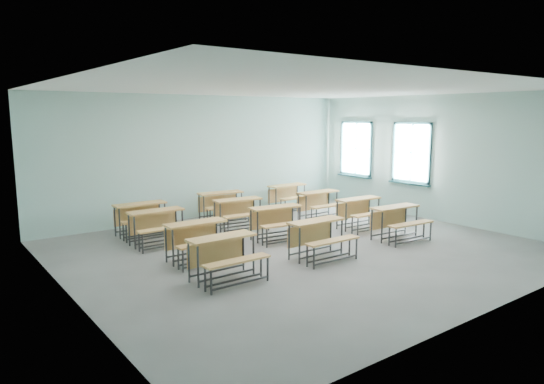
{
  "coord_description": "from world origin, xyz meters",
  "views": [
    {
      "loc": [
        -6.24,
        -7.28,
        2.69
      ],
      "look_at": [
        0.13,
        1.2,
        1.0
      ],
      "focal_mm": 32.0,
      "sensor_mm": 36.0,
      "label": 1
    }
  ],
  "objects_px": {
    "desk_unit_r2c0": "(158,222)",
    "desk_unit_r2c1": "(240,209)",
    "desk_unit_r1c1": "(278,218)",
    "desk_unit_r3c1": "(222,202)",
    "desk_unit_r3c2": "(289,193)",
    "desk_unit_r1c2": "(361,209)",
    "desk_unit_r0c0": "(225,252)",
    "desk_unit_r1c0": "(198,235)",
    "desk_unit_r0c2": "(398,218)",
    "desk_unit_r3c0": "(142,214)",
    "desk_unit_r2c2": "(321,201)",
    "desk_unit_r0c1": "(320,233)"
  },
  "relations": [
    {
      "from": "desk_unit_r1c0",
      "to": "desk_unit_r3c2",
      "type": "distance_m",
      "value": 5.22
    },
    {
      "from": "desk_unit_r1c0",
      "to": "desk_unit_r2c1",
      "type": "height_order",
      "value": "same"
    },
    {
      "from": "desk_unit_r1c0",
      "to": "desk_unit_r3c0",
      "type": "relative_size",
      "value": 1.01
    },
    {
      "from": "desk_unit_r0c0",
      "to": "desk_unit_r3c2",
      "type": "relative_size",
      "value": 0.99
    },
    {
      "from": "desk_unit_r1c1",
      "to": "desk_unit_r2c0",
      "type": "height_order",
      "value": "same"
    },
    {
      "from": "desk_unit_r2c0",
      "to": "desk_unit_r0c1",
      "type": "bearing_deg",
      "value": -53.2
    },
    {
      "from": "desk_unit_r0c1",
      "to": "desk_unit_r1c0",
      "type": "bearing_deg",
      "value": 147.93
    },
    {
      "from": "desk_unit_r0c0",
      "to": "desk_unit_r1c1",
      "type": "bearing_deg",
      "value": 33.86
    },
    {
      "from": "desk_unit_r2c2",
      "to": "desk_unit_r3c1",
      "type": "height_order",
      "value": "same"
    },
    {
      "from": "desk_unit_r0c1",
      "to": "desk_unit_r2c0",
      "type": "relative_size",
      "value": 1.01
    },
    {
      "from": "desk_unit_r3c2",
      "to": "desk_unit_r1c2",
      "type": "bearing_deg",
      "value": -92.63
    },
    {
      "from": "desk_unit_r1c0",
      "to": "desk_unit_r1c2",
      "type": "height_order",
      "value": "same"
    },
    {
      "from": "desk_unit_r2c0",
      "to": "desk_unit_r2c1",
      "type": "height_order",
      "value": "same"
    },
    {
      "from": "desk_unit_r1c1",
      "to": "desk_unit_r3c2",
      "type": "xyz_separation_m",
      "value": [
        2.29,
        2.44,
        0.0
      ]
    },
    {
      "from": "desk_unit_r0c2",
      "to": "desk_unit_r3c2",
      "type": "xyz_separation_m",
      "value": [
        0.19,
        3.99,
        0.0
      ]
    },
    {
      "from": "desk_unit_r0c0",
      "to": "desk_unit_r2c2",
      "type": "distance_m",
      "value": 5.13
    },
    {
      "from": "desk_unit_r0c0",
      "to": "desk_unit_r1c0",
      "type": "relative_size",
      "value": 0.99
    },
    {
      "from": "desk_unit_r1c1",
      "to": "desk_unit_r2c1",
      "type": "distance_m",
      "value": 1.32
    },
    {
      "from": "desk_unit_r0c2",
      "to": "desk_unit_r3c0",
      "type": "distance_m",
      "value": 5.68
    },
    {
      "from": "desk_unit_r0c0",
      "to": "desk_unit_r2c0",
      "type": "relative_size",
      "value": 1.0
    },
    {
      "from": "desk_unit_r0c0",
      "to": "desk_unit_r1c1",
      "type": "height_order",
      "value": "same"
    },
    {
      "from": "desk_unit_r3c0",
      "to": "desk_unit_r3c1",
      "type": "height_order",
      "value": "same"
    },
    {
      "from": "desk_unit_r1c0",
      "to": "desk_unit_r3c1",
      "type": "distance_m",
      "value": 3.53
    },
    {
      "from": "desk_unit_r1c1",
      "to": "desk_unit_r3c1",
      "type": "bearing_deg",
      "value": 95.9
    },
    {
      "from": "desk_unit_r1c2",
      "to": "desk_unit_r3c0",
      "type": "relative_size",
      "value": 1.03
    },
    {
      "from": "desk_unit_r1c1",
      "to": "desk_unit_r2c2",
      "type": "height_order",
      "value": "same"
    },
    {
      "from": "desk_unit_r1c1",
      "to": "desk_unit_r0c1",
      "type": "bearing_deg",
      "value": -90.59
    },
    {
      "from": "desk_unit_r2c2",
      "to": "desk_unit_r3c2",
      "type": "distance_m",
      "value": 1.45
    },
    {
      "from": "desk_unit_r0c2",
      "to": "desk_unit_r2c0",
      "type": "height_order",
      "value": "same"
    },
    {
      "from": "desk_unit_r2c0",
      "to": "desk_unit_r2c1",
      "type": "bearing_deg",
      "value": 3.88
    },
    {
      "from": "desk_unit_r0c0",
      "to": "desk_unit_r2c1",
      "type": "distance_m",
      "value": 3.58
    },
    {
      "from": "desk_unit_r3c1",
      "to": "desk_unit_r1c2",
      "type": "bearing_deg",
      "value": -45.42
    },
    {
      "from": "desk_unit_r1c1",
      "to": "desk_unit_r3c1",
      "type": "distance_m",
      "value": 2.43
    },
    {
      "from": "desk_unit_r2c2",
      "to": "desk_unit_r3c0",
      "type": "bearing_deg",
      "value": 166.13
    },
    {
      "from": "desk_unit_r1c1",
      "to": "desk_unit_r3c2",
      "type": "bearing_deg",
      "value": 54.24
    },
    {
      "from": "desk_unit_r3c0",
      "to": "desk_unit_r3c1",
      "type": "xyz_separation_m",
      "value": [
        2.27,
        0.28,
        0.0
      ]
    },
    {
      "from": "desk_unit_r3c2",
      "to": "desk_unit_r1c0",
      "type": "bearing_deg",
      "value": -149.24
    },
    {
      "from": "desk_unit_r2c1",
      "to": "desk_unit_r2c2",
      "type": "xyz_separation_m",
      "value": [
        2.3,
        -0.31,
        0.0
      ]
    },
    {
      "from": "desk_unit_r2c2",
      "to": "desk_unit_r3c2",
      "type": "bearing_deg",
      "value": 85.91
    },
    {
      "from": "desk_unit_r1c0",
      "to": "desk_unit_r3c1",
      "type": "bearing_deg",
      "value": 53.05
    },
    {
      "from": "desk_unit_r1c0",
      "to": "desk_unit_r2c0",
      "type": "xyz_separation_m",
      "value": [
        -0.12,
        1.51,
        0.0
      ]
    },
    {
      "from": "desk_unit_r2c0",
      "to": "desk_unit_r2c1",
      "type": "distance_m",
      "value": 2.12
    },
    {
      "from": "desk_unit_r2c0",
      "to": "desk_unit_r2c2",
      "type": "bearing_deg",
      "value": -2.04
    },
    {
      "from": "desk_unit_r2c1",
      "to": "desk_unit_r3c0",
      "type": "relative_size",
      "value": 1.05
    },
    {
      "from": "desk_unit_r0c1",
      "to": "desk_unit_r0c0",
      "type": "bearing_deg",
      "value": -179.68
    },
    {
      "from": "desk_unit_r0c1",
      "to": "desk_unit_r3c2",
      "type": "distance_m",
      "value": 4.73
    },
    {
      "from": "desk_unit_r1c1",
      "to": "desk_unit_r2c1",
      "type": "height_order",
      "value": "same"
    },
    {
      "from": "desk_unit_r1c0",
      "to": "desk_unit_r2c0",
      "type": "relative_size",
      "value": 1.01
    },
    {
      "from": "desk_unit_r1c2",
      "to": "desk_unit_r0c1",
      "type": "bearing_deg",
      "value": -150.56
    },
    {
      "from": "desk_unit_r0c1",
      "to": "desk_unit_r2c2",
      "type": "bearing_deg",
      "value": 47.83
    }
  ]
}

